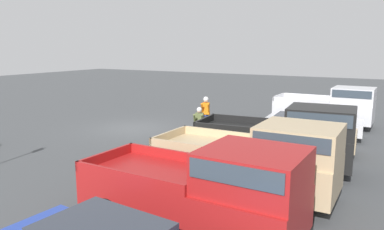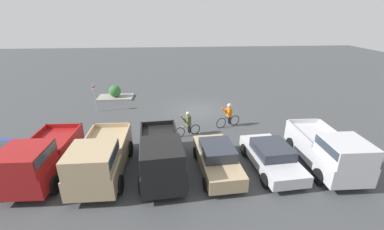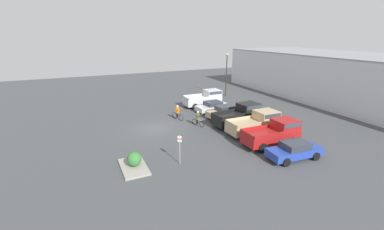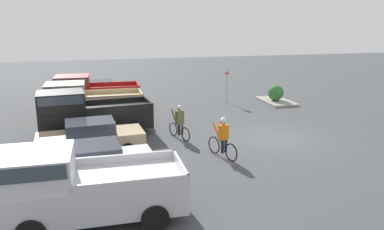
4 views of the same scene
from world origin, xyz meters
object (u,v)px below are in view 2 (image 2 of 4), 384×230
object	(u,v)px
sedan_1	(217,158)
pickup_truck_2	(100,158)
fire_lane_sign	(95,94)
sedan_0	(271,156)
pickup_truck_0	(330,150)
pickup_truck_3	(40,158)
cyclist_1	(229,115)
pickup_truck_1	(161,155)
shrub	(115,91)
cyclist_0	(188,124)

from	to	relation	value
sedan_1	pickup_truck_2	world-z (taller)	pickup_truck_2
pickup_truck_2	fire_lane_sign	world-z (taller)	fire_lane_sign
sedan_0	pickup_truck_2	world-z (taller)	pickup_truck_2
sedan_1	sedan_0	bearing A→B (deg)	-179.44
pickup_truck_0	pickup_truck_3	bearing A→B (deg)	-1.29
sedan_0	sedan_1	distance (m)	2.80
pickup_truck_3	fire_lane_sign	xyz separation A→B (m)	(-0.16, -9.01, 0.28)
cyclist_1	fire_lane_sign	xyz separation A→B (m)	(9.96, -3.72, 0.55)
pickup_truck_0	pickup_truck_3	distance (m)	14.01
pickup_truck_3	cyclist_1	distance (m)	11.42
pickup_truck_1	shrub	bearing A→B (deg)	-69.55
pickup_truck_0	pickup_truck_2	bearing A→B (deg)	-0.54
pickup_truck_1	fire_lane_sign	size ratio (longest dim) A/B	2.32
pickup_truck_3	fire_lane_sign	size ratio (longest dim) A/B	2.18
sedan_0	fire_lane_sign	bearing A→B (deg)	-39.07
pickup_truck_1	cyclist_0	distance (m)	4.59
pickup_truck_2	pickup_truck_3	distance (m)	2.82
cyclist_0	sedan_0	bearing A→B (deg)	134.54
pickup_truck_0	pickup_truck_3	xyz separation A→B (m)	(14.00, -0.31, 0.04)
sedan_0	sedan_1	world-z (taller)	sedan_1
pickup_truck_0	pickup_truck_2	xyz separation A→B (m)	(11.19, -0.10, 0.04)
pickup_truck_2	shrub	distance (m)	12.63
pickup_truck_0	cyclist_0	world-z (taller)	pickup_truck_0
pickup_truck_3	cyclist_0	size ratio (longest dim) A/B	3.04
pickup_truck_1	fire_lane_sign	xyz separation A→B (m)	(5.49, -9.22, 0.26)
pickup_truck_1	sedan_0	bearing A→B (deg)	-177.47
sedan_0	shrub	distance (m)	15.94
pickup_truck_3	shrub	world-z (taller)	pickup_truck_3
pickup_truck_1	shrub	xyz separation A→B (m)	(4.66, -12.49, -0.47)
shrub	sedan_0	bearing A→B (deg)	129.83
pickup_truck_3	cyclist_0	distance (m)	8.31
sedan_0	pickup_truck_2	distance (m)	8.41
pickup_truck_0	cyclist_0	distance (m)	8.11
sedan_1	pickup_truck_3	size ratio (longest dim) A/B	0.87
shrub	pickup_truck_2	bearing A→B (deg)	98.26
cyclist_1	cyclist_0	bearing A→B (deg)	22.19
pickup_truck_0	cyclist_0	xyz separation A→B (m)	(6.79, -4.42, -0.29)
pickup_truck_3	cyclist_0	bearing A→B (deg)	-150.37
pickup_truck_1	pickup_truck_2	bearing A→B (deg)	0.13
shrub	pickup_truck_3	bearing A→B (deg)	85.36
pickup_truck_2	cyclist_1	world-z (taller)	pickup_truck_2
fire_lane_sign	pickup_truck_3	bearing A→B (deg)	88.97
sedan_1	cyclist_1	size ratio (longest dim) A/B	2.53
pickup_truck_0	pickup_truck_1	xyz separation A→B (m)	(8.35, -0.11, 0.06)
sedan_1	cyclist_0	distance (m)	4.26
shrub	cyclist_1	bearing A→B (deg)	142.51
pickup_truck_0	shrub	world-z (taller)	pickup_truck_0
pickup_truck_1	shrub	world-z (taller)	pickup_truck_1
sedan_1	pickup_truck_3	xyz separation A→B (m)	(8.41, 0.01, 0.42)
sedan_0	cyclist_1	distance (m)	5.36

